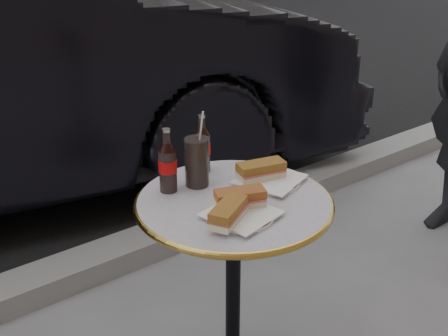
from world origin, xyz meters
TOP-DOWN VIEW (x-y plane):
  - curb at (0.00, 0.90)m, footprint 40.00×0.20m
  - bistro_table at (0.00, 0.00)m, footprint 0.62×0.62m
  - plate_left at (-0.05, -0.10)m, footprint 0.20×0.20m
  - plate_right at (0.17, 0.02)m, footprint 0.23×0.23m
  - sandwich_left_a at (-0.11, -0.12)m, footprint 0.16×0.13m
  - sandwich_left_b at (-0.03, -0.07)m, footprint 0.16×0.12m
  - sandwich_right at (0.15, 0.04)m, footprint 0.17×0.11m
  - cola_bottle_left at (-0.13, 0.17)m, footprint 0.08×0.08m
  - cola_bottle_right at (0.04, 0.23)m, footprint 0.07×0.07m
  - cola_glass at (-0.03, 0.15)m, footprint 0.08×0.08m

SIDE VIEW (x-z plane):
  - curb at x=0.00m, z-range -0.01..0.11m
  - bistro_table at x=0.00m, z-range 0.00..0.73m
  - plate_left at x=-0.05m, z-range 0.73..0.74m
  - plate_right at x=0.17m, z-range 0.73..0.74m
  - sandwich_left_b at x=-0.03m, z-range 0.74..0.79m
  - sandwich_left_a at x=-0.11m, z-range 0.74..0.79m
  - sandwich_right at x=0.15m, z-range 0.74..0.80m
  - cola_glass at x=-0.03m, z-range 0.73..0.90m
  - cola_bottle_right at x=0.04m, z-range 0.73..0.94m
  - cola_bottle_left at x=-0.13m, z-range 0.73..0.94m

